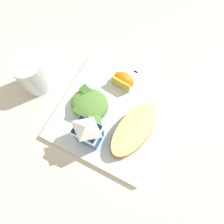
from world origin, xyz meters
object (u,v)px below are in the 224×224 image
(green_salad_pile, at_px, (89,105))
(orange_wedge_front, at_px, (123,80))
(drinking_clear_cup, at_px, (33,75))
(metal_fork, at_px, (145,62))
(milk_carton, at_px, (88,132))
(white_plate, at_px, (112,114))
(cheesy_pizza_bread, at_px, (134,130))

(green_salad_pile, height_order, orange_wedge_front, green_salad_pile)
(orange_wedge_front, bearing_deg, drinking_clear_cup, 25.36)
(metal_fork, bearing_deg, green_salad_pile, 70.47)
(milk_carton, xyz_separation_m, metal_fork, (-0.03, -0.28, -0.07))
(green_salad_pile, distance_m, orange_wedge_front, 0.12)
(orange_wedge_front, height_order, metal_fork, orange_wedge_front)
(white_plate, relative_size, milk_carton, 2.55)
(milk_carton, relative_size, orange_wedge_front, 1.74)
(cheesy_pizza_bread, distance_m, drinking_clear_cup, 0.30)
(cheesy_pizza_bread, height_order, drinking_clear_cup, drinking_clear_cup)
(cheesy_pizza_bread, relative_size, milk_carton, 1.65)
(white_plate, height_order, orange_wedge_front, orange_wedge_front)
(green_salad_pile, xyz_separation_m, metal_fork, (-0.07, -0.20, -0.03))
(orange_wedge_front, bearing_deg, metal_fork, -103.89)
(milk_carton, height_order, drinking_clear_cup, milk_carton)
(orange_wedge_front, xyz_separation_m, drinking_clear_cup, (0.22, 0.10, 0.02))
(white_plate, xyz_separation_m, orange_wedge_front, (0.01, -0.09, 0.03))
(cheesy_pizza_bread, height_order, metal_fork, cheesy_pizza_bread)
(drinking_clear_cup, bearing_deg, milk_carton, 160.80)
(green_salad_pile, relative_size, milk_carton, 0.94)
(white_plate, distance_m, orange_wedge_front, 0.10)
(cheesy_pizza_bread, distance_m, orange_wedge_front, 0.14)
(milk_carton, bearing_deg, green_salad_pile, -60.35)
(cheesy_pizza_bread, distance_m, metal_fork, 0.22)
(cheesy_pizza_bread, height_order, green_salad_pile, green_salad_pile)
(orange_wedge_front, xyz_separation_m, metal_fork, (-0.02, -0.10, -0.03))
(white_plate, xyz_separation_m, metal_fork, (-0.01, -0.19, -0.01))
(milk_carton, distance_m, drinking_clear_cup, 0.22)
(milk_carton, bearing_deg, orange_wedge_front, -92.15)
(white_plate, distance_m, cheesy_pizza_bread, 0.08)
(orange_wedge_front, relative_size, drinking_clear_cup, 0.59)
(white_plate, distance_m, drinking_clear_cup, 0.24)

